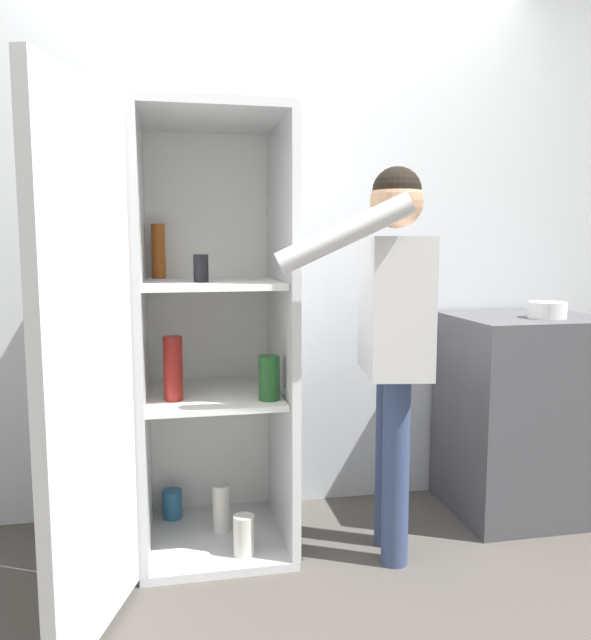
# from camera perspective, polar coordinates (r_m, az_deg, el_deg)

# --- Properties ---
(ground_plane) EXTENTS (12.00, 12.00, 0.00)m
(ground_plane) POSITION_cam_1_polar(r_m,az_deg,el_deg) (2.38, 1.67, -25.31)
(ground_plane) COLOR #4C4742
(wall_back) EXTENTS (7.00, 0.06, 2.55)m
(wall_back) POSITION_cam_1_polar(r_m,az_deg,el_deg) (2.97, -2.55, 7.05)
(wall_back) COLOR silver
(wall_back) RESTS_ON ground_plane
(refrigerator) EXTENTS (0.84, 1.22, 1.79)m
(refrigerator) POSITION_cam_1_polar(r_m,az_deg,el_deg) (2.52, -9.62, -2.05)
(refrigerator) COLOR silver
(refrigerator) RESTS_ON ground_plane
(person) EXTENTS (0.66, 0.55, 1.57)m
(person) POSITION_cam_1_polar(r_m,az_deg,el_deg) (2.49, 8.85, 0.48)
(person) COLOR #384770
(person) RESTS_ON ground_plane
(counter) EXTENTS (0.68, 0.57, 0.94)m
(counter) POSITION_cam_1_polar(r_m,az_deg,el_deg) (3.17, 20.12, -8.11)
(counter) COLOR #4C4C51
(counter) RESTS_ON ground_plane
(bowl) EXTENTS (0.17, 0.17, 0.07)m
(bowl) POSITION_cam_1_polar(r_m,az_deg,el_deg) (3.04, 22.03, 0.85)
(bowl) COLOR white
(bowl) RESTS_ON counter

